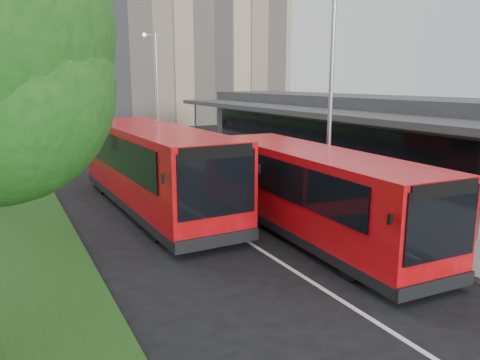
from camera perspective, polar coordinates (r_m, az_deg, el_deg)
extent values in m
plane|color=black|center=(13.93, 1.70, -8.01)|extent=(120.00, 120.00, 0.00)
cube|color=slate|center=(34.11, -5.90, 4.00)|extent=(5.00, 80.00, 0.15)
cube|color=silver|center=(27.60, -13.65, 1.70)|extent=(0.12, 70.00, 0.01)
cube|color=silver|center=(14.34, 17.46, -7.97)|extent=(0.12, 2.00, 0.01)
cube|color=silver|center=(18.83, 4.55, -2.70)|extent=(0.12, 2.00, 0.01)
cube|color=silver|center=(23.99, -3.05, 0.52)|extent=(0.12, 2.00, 0.01)
cube|color=silver|center=(29.48, -7.90, 2.56)|extent=(0.12, 2.00, 0.01)
cube|color=silver|center=(35.13, -11.21, 3.95)|extent=(0.12, 2.00, 0.01)
cube|color=silver|center=(40.88, -13.61, 4.95)|extent=(0.12, 2.00, 0.01)
cube|color=silver|center=(46.69, -15.41, 5.69)|extent=(0.12, 2.00, 0.01)
cube|color=silver|center=(52.55, -16.82, 6.26)|extent=(0.12, 2.00, 0.01)
cube|color=silver|center=(58.43, -17.95, 6.71)|extent=(0.12, 2.00, 0.01)
cube|color=tan|center=(57.35, -6.83, 16.12)|extent=(22.00, 12.00, 18.00)
cube|color=#313133|center=(26.23, 14.37, 5.55)|extent=(5.00, 26.00, 4.00)
cube|color=black|center=(24.67, 9.93, 4.42)|extent=(0.06, 24.00, 2.20)
cube|color=#313133|center=(23.76, 7.59, 8.33)|extent=(2.80, 26.00, 0.25)
cylinder|color=gray|center=(32.96, -5.47, 6.49)|extent=(0.12, 0.12, 3.30)
cylinder|color=gray|center=(17.12, 10.98, 9.71)|extent=(0.16, 0.16, 8.00)
cylinder|color=gray|center=(35.07, -10.05, 10.78)|extent=(0.16, 0.16, 8.00)
cylinder|color=gray|center=(35.15, -10.61, 16.97)|extent=(1.40, 0.10, 0.10)
sphere|color=silver|center=(34.98, -11.59, 16.96)|extent=(0.28, 0.28, 0.28)
cube|color=red|center=(14.41, 9.05, -1.18)|extent=(2.65, 9.62, 2.41)
cube|color=black|center=(14.72, 8.90, -5.64)|extent=(2.67, 9.64, 0.27)
cube|color=black|center=(10.87, 23.41, -5.01)|extent=(2.04, 0.13, 1.59)
cube|color=black|center=(18.41, 0.72, 3.05)|extent=(2.00, 0.13, 1.18)
cube|color=black|center=(13.94, 4.55, 0.31)|extent=(0.38, 8.17, 1.09)
cube|color=black|center=(15.20, 12.14, 1.05)|extent=(0.38, 8.17, 1.09)
cube|color=black|center=(11.33, 22.85, -11.85)|extent=(2.27, 0.17, 0.32)
cube|color=black|center=(10.68, 23.79, -1.05)|extent=(1.91, 0.12, 0.32)
cube|color=black|center=(10.05, 17.82, -4.57)|extent=(0.08, 0.08, 0.23)
cube|color=black|center=(11.89, 26.86, -2.78)|extent=(0.08, 0.08, 0.23)
cylinder|color=black|center=(11.83, 13.49, -9.96)|extent=(0.30, 0.83, 0.82)
cylinder|color=black|center=(13.05, 20.13, -8.28)|extent=(0.30, 0.83, 0.82)
cylinder|color=black|center=(16.82, 0.31, -3.03)|extent=(0.30, 0.83, 0.82)
cylinder|color=black|center=(17.70, 5.90, -2.34)|extent=(0.30, 0.83, 0.82)
cube|color=red|center=(17.71, -10.59, 1.92)|extent=(2.86, 10.93, 2.74)
cube|color=black|center=(17.99, -10.42, -2.29)|extent=(2.88, 10.95, 0.31)
cube|color=black|center=(12.68, -2.77, -0.53)|extent=(2.33, 0.11, 1.81)
cube|color=black|center=(22.84, -15.00, 5.05)|extent=(2.28, 0.11, 1.35)
cube|color=black|center=(17.57, -15.04, 3.26)|extent=(0.29, 9.31, 1.24)
cube|color=black|center=(18.36, -7.06, 3.94)|extent=(0.29, 9.31, 1.24)
cube|color=black|center=(13.11, -2.68, -7.40)|extent=(2.59, 0.15, 0.36)
cube|color=black|center=(12.51, -2.79, 3.40)|extent=(2.17, 0.09, 0.36)
cube|color=black|center=(12.28, -9.33, 0.15)|extent=(0.08, 0.08, 0.26)
cube|color=black|center=(13.51, 2.31, 1.37)|extent=(0.08, 0.08, 0.26)
cylinder|color=black|center=(14.42, -10.03, -5.55)|extent=(0.33, 0.94, 0.93)
cylinder|color=black|center=(15.22, -2.26, -4.44)|extent=(0.33, 0.94, 0.93)
cylinder|color=black|center=(21.01, -16.33, -0.32)|extent=(0.33, 0.94, 0.93)
cylinder|color=black|center=(21.56, -10.70, 0.26)|extent=(0.33, 0.94, 0.93)
cylinder|color=#3D2119|center=(24.25, 2.11, 2.01)|extent=(0.63, 0.63, 0.85)
cylinder|color=yellow|center=(32.34, -6.80, 4.51)|extent=(0.19, 0.19, 0.93)
imported|color=#57130C|center=(48.93, -18.09, 6.60)|extent=(1.79, 4.09, 1.37)
imported|color=navy|center=(55.54, -22.19, 6.80)|extent=(1.68, 3.87, 1.24)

